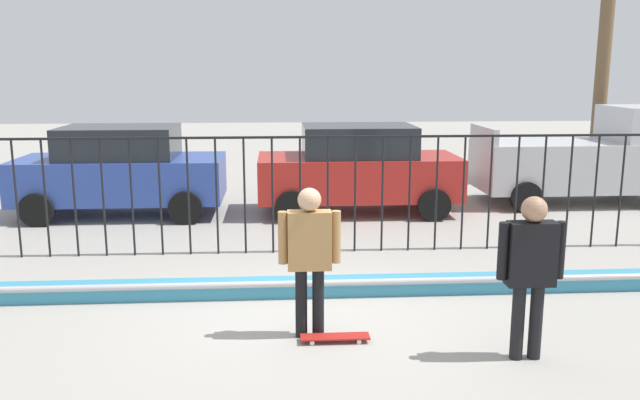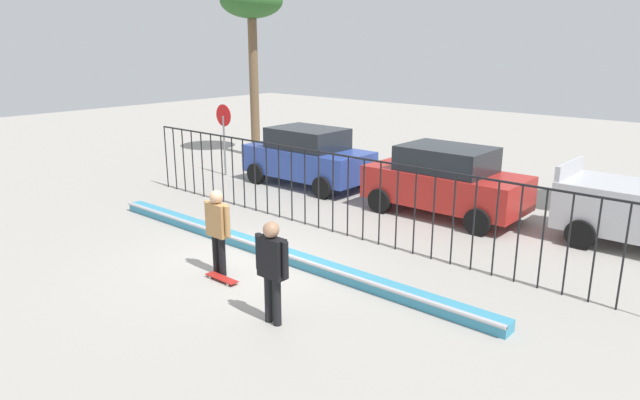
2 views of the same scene
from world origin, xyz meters
The scene contains 10 objects.
ground_plane centered at (0.00, 0.00, 0.00)m, with size 60.00×60.00×0.00m, color #9E9991.
bowl_coping_ledge centered at (0.00, 0.77, 0.12)m, with size 11.00×0.40×0.27m.
perimeter_fence centered at (0.00, 2.93, 1.21)m, with size 14.04×0.04×2.00m.
skateboarder centered at (-0.02, -0.65, 1.07)m, with size 0.72×0.27×1.78m.
skateboard centered at (0.26, -0.84, 0.06)m, with size 0.80×0.20×0.07m.
camera_operator centered at (2.29, -1.40, 1.08)m, with size 0.73×0.27×1.80m.
parked_car_blue centered at (-3.70, 6.09, 0.97)m, with size 4.30×2.12×1.90m.
parked_car_red centered at (1.37, 6.03, 0.97)m, with size 4.30×2.12×1.90m.
stop_sign centered at (-6.91, 5.29, 1.62)m, with size 0.76×0.07×2.50m.
palm_tree_short centered at (-8.65, 8.37, 5.85)m, with size 2.44×2.44×6.80m.
Camera 2 is at (8.59, -7.46, 4.59)m, focal length 31.94 mm.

